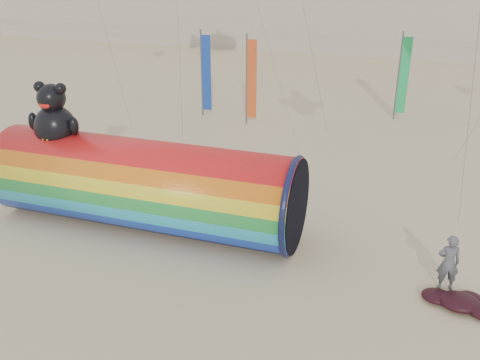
% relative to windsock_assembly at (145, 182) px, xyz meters
% --- Properties ---
extents(ground, '(160.00, 160.00, 0.00)m').
position_rel_windsock_assembly_xyz_m(ground, '(3.20, -1.63, -1.74)').
color(ground, '#CCB58C').
rests_on(ground, ground).
extents(windsock_assembly, '(11.35, 3.46, 5.23)m').
position_rel_windsock_assembly_xyz_m(windsock_assembly, '(0.00, 0.00, 0.00)').
color(windsock_assembly, red).
rests_on(windsock_assembly, ground).
extents(kite_handler, '(0.74, 0.57, 1.83)m').
position_rel_windsock_assembly_xyz_m(kite_handler, '(10.49, -0.73, -0.82)').
color(kite_handler, '#515258').
rests_on(kite_handler, ground).
extents(fabric_bundle, '(2.62, 1.35, 0.41)m').
position_rel_windsock_assembly_xyz_m(fabric_bundle, '(11.08, -1.60, -1.56)').
color(fabric_bundle, '#370A13').
rests_on(fabric_bundle, ground).
extents(festival_banners, '(11.91, 3.94, 5.20)m').
position_rel_windsock_assembly_xyz_m(festival_banners, '(1.47, 14.73, 0.90)').
color(festival_banners, '#59595E').
rests_on(festival_banners, ground).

